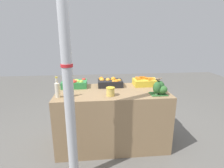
{
  "coord_description": "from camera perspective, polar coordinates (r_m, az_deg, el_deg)",
  "views": [
    {
      "loc": [
        -0.24,
        -2.41,
        1.63
      ],
      "look_at": [
        0.0,
        0.0,
        0.95
      ],
      "focal_mm": 28.0,
      "sensor_mm": 36.0,
      "label": 1
    }
  ],
  "objects": [
    {
      "name": "ground_plane",
      "position": [
        2.92,
        -0.0,
        -18.33
      ],
      "size": [
        10.0,
        10.0,
        0.0
      ],
      "primitive_type": "plane",
      "color": "#605E59"
    },
    {
      "name": "market_table",
      "position": [
        2.7,
        -0.0,
        -10.81
      ],
      "size": [
        1.6,
        0.8,
        0.85
      ],
      "primitive_type": "cube",
      "color": "#937551",
      "rests_on": "ground_plane"
    },
    {
      "name": "support_pole",
      "position": [
        1.77,
        -14.34,
        2.75
      ],
      "size": [
        0.12,
        0.12,
        2.5
      ],
      "color": "#B7BABF",
      "rests_on": "ground_plane"
    },
    {
      "name": "apple_crate",
      "position": [
        2.75,
        -12.18,
        0.15
      ],
      "size": [
        0.38,
        0.26,
        0.13
      ],
      "color": "#2D8442",
      "rests_on": "market_table"
    },
    {
      "name": "orange_crate",
      "position": [
        2.75,
        -0.61,
        0.5
      ],
      "size": [
        0.38,
        0.26,
        0.14
      ],
      "color": "black",
      "rests_on": "market_table"
    },
    {
      "name": "carrot_crate",
      "position": [
        2.86,
        10.82,
        0.71
      ],
      "size": [
        0.38,
        0.27,
        0.14
      ],
      "color": "gold",
      "rests_on": "market_table"
    },
    {
      "name": "broccoli_pile",
      "position": [
        2.44,
        15.26,
        -1.32
      ],
      "size": [
        0.22,
        0.18,
        0.18
      ],
      "color": "#2D602D",
      "rests_on": "market_table"
    },
    {
      "name": "juice_bottle_cloudy",
      "position": [
        2.34,
        -17.43,
        -1.56
      ],
      "size": [
        0.06,
        0.06,
        0.27
      ],
      "color": "beige",
      "rests_on": "market_table"
    },
    {
      "name": "juice_bottle_golden",
      "position": [
        2.32,
        -14.77,
        -1.55
      ],
      "size": [
        0.07,
        0.07,
        0.27
      ],
      "color": "gold",
      "rests_on": "market_table"
    },
    {
      "name": "pickle_jar",
      "position": [
        2.32,
        -0.51,
        -2.48
      ],
      "size": [
        0.12,
        0.12,
        0.12
      ],
      "color": "#DBBC56",
      "rests_on": "market_table"
    },
    {
      "name": "sparrow_bird",
      "position": [
        2.4,
        14.76,
        1.49
      ],
      "size": [
        0.12,
        0.08,
        0.05
      ],
      "rotation": [
        0.0,
        0.0,
        -2.6
      ],
      "color": "#4C3D2D",
      "rests_on": "broccoli_pile"
    }
  ]
}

